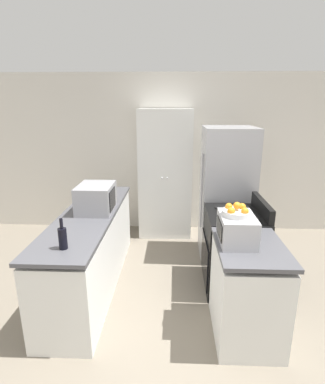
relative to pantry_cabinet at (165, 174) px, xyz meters
name	(u,v)px	position (x,y,z in m)	size (l,w,h in m)	color
ground_plane	(154,374)	(0.00, -2.80, -1.02)	(14.00, 14.00, 0.00)	slate
wall_back	(166,154)	(0.00, 0.30, 0.28)	(7.00, 0.06, 2.60)	silver
counter_left	(91,251)	(-0.83, -1.55, -0.58)	(0.60, 2.30, 0.92)	silver
counter_right	(247,292)	(0.83, -2.30, -0.58)	(0.60, 0.80, 0.92)	silver
pantry_cabinet	(165,174)	(0.00, 0.00, 0.00)	(0.84, 0.52, 2.05)	white
stove	(233,249)	(0.85, -1.49, -0.56)	(0.66, 0.77, 1.08)	black
refrigerator	(226,194)	(0.87, -0.71, -0.11)	(0.71, 0.71, 1.83)	#A3A3A8
microwave	(96,198)	(-0.75, -1.47, 0.05)	(0.40, 0.49, 0.31)	#939399
wine_bottle	(63,238)	(-0.79, -2.42, -0.01)	(0.07, 0.07, 0.28)	black
toaster_oven	(237,229)	(0.71, -2.23, 0.02)	(0.31, 0.42, 0.25)	#B2B2B7
fruit_bowl	(237,211)	(0.70, -2.23, 0.18)	(0.25, 0.25, 0.12)	silver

